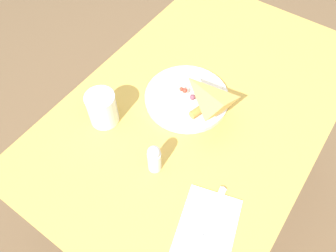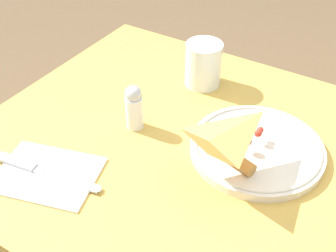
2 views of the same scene
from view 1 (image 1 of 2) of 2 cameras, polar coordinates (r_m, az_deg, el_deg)
ground_plane at (r=1.61m, az=3.78°, el=-11.67°), size 6.00×6.00×0.00m
dining_table at (r=1.08m, az=5.52°, el=0.54°), size 1.10×0.71×0.71m
plate_pizza at (r=0.99m, az=3.37°, el=5.09°), size 0.25×0.25×0.05m
milk_glass at (r=0.93m, az=-11.34°, el=2.95°), size 0.08×0.08×0.10m
napkin_folded at (r=0.81m, az=6.88°, el=-16.94°), size 0.21×0.18×0.00m
butter_knife at (r=0.81m, az=6.59°, el=-17.56°), size 0.22×0.05×0.01m
salt_shaker at (r=0.83m, az=-2.40°, el=-5.64°), size 0.04×0.04×0.10m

